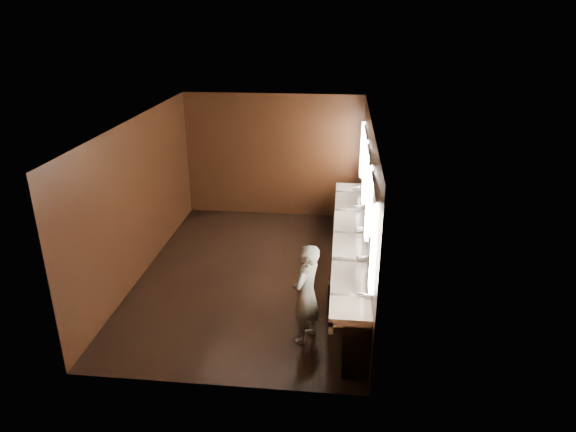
{
  "coord_description": "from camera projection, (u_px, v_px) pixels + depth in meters",
  "views": [
    {
      "loc": [
        1.51,
        -8.19,
        4.54
      ],
      "look_at": [
        0.65,
        0.0,
        1.17
      ],
      "focal_mm": 32.0,
      "sensor_mm": 36.0,
      "label": 1
    }
  ],
  "objects": [
    {
      "name": "person",
      "position": [
        306.0,
        294.0,
        7.28
      ],
      "size": [
        0.56,
        0.65,
        1.51
      ],
      "primitive_type": "imported",
      "rotation": [
        0.0,
        0.0,
        -2.01
      ],
      "color": "#92CBDA",
      "rests_on": "floor"
    },
    {
      "name": "ceiling",
      "position": [
        248.0,
        122.0,
        8.34
      ],
      "size": [
        4.0,
        6.0,
        0.02
      ],
      "primitive_type": "cube",
      "color": "#2D2D2B",
      "rests_on": "wall_back"
    },
    {
      "name": "wall_left",
      "position": [
        139.0,
        198.0,
        9.06
      ],
      "size": [
        0.02,
        6.0,
        2.8
      ],
      "primitive_type": "cube",
      "color": "black",
      "rests_on": "floor"
    },
    {
      "name": "wall_right",
      "position": [
        367.0,
        207.0,
        8.68
      ],
      "size": [
        0.02,
        6.0,
        2.8
      ],
      "primitive_type": "cube",
      "color": "black",
      "rests_on": "floor"
    },
    {
      "name": "sink_counter",
      "position": [
        352.0,
        254.0,
        9.04
      ],
      "size": [
        0.55,
        5.4,
        1.01
      ],
      "color": "black",
      "rests_on": "floor"
    },
    {
      "name": "trash_bin",
      "position": [
        338.0,
        299.0,
        8.09
      ],
      "size": [
        0.43,
        0.43,
        0.54
      ],
      "primitive_type": "cylinder",
      "rotation": [
        0.0,
        0.0,
        0.26
      ],
      "color": "black",
      "rests_on": "floor"
    },
    {
      "name": "mirror_band",
      "position": [
        367.0,
        187.0,
        8.55
      ],
      "size": [
        0.06,
        5.03,
        1.15
      ],
      "color": "#FDE2C7",
      "rests_on": "wall_right"
    },
    {
      "name": "wall_back",
      "position": [
        273.0,
        156.0,
        11.63
      ],
      "size": [
        4.0,
        0.02,
        2.8
      ],
      "primitive_type": "cube",
      "color": "black",
      "rests_on": "floor"
    },
    {
      "name": "floor",
      "position": [
        253.0,
        274.0,
        9.4
      ],
      "size": [
        6.0,
        6.0,
        0.0
      ],
      "primitive_type": "plane",
      "color": "black",
      "rests_on": "ground"
    },
    {
      "name": "wall_front",
      "position": [
        207.0,
        291.0,
        6.11
      ],
      "size": [
        4.0,
        0.02,
        2.8
      ],
      "primitive_type": "cube",
      "color": "black",
      "rests_on": "floor"
    }
  ]
}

